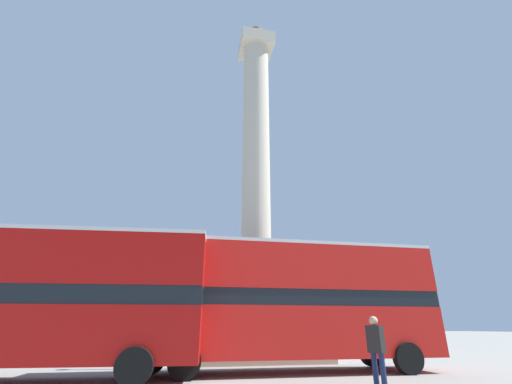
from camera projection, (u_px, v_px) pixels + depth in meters
name	position (u px, v px, depth m)	size (l,w,h in m)	color
ground_plane	(256.00, 359.00, 16.73)	(200.00, 200.00, 0.00)	gray
monument_column	(256.00, 234.00, 19.06)	(5.95, 5.95, 21.47)	#BCB29E
bus_a	(290.00, 299.00, 12.74)	(10.65, 2.91, 4.43)	red
bus_b	(20.00, 295.00, 10.49)	(11.32, 3.49, 4.31)	#A80F0C
equestrian_statue	(366.00, 326.00, 24.48)	(3.37, 2.52, 5.69)	#BCB29E
street_lamp	(183.00, 293.00, 14.00)	(0.39, 0.39, 5.19)	black
pedestrian_near_lamp	(376.00, 347.00, 8.95)	(0.33, 0.50, 1.76)	#192347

